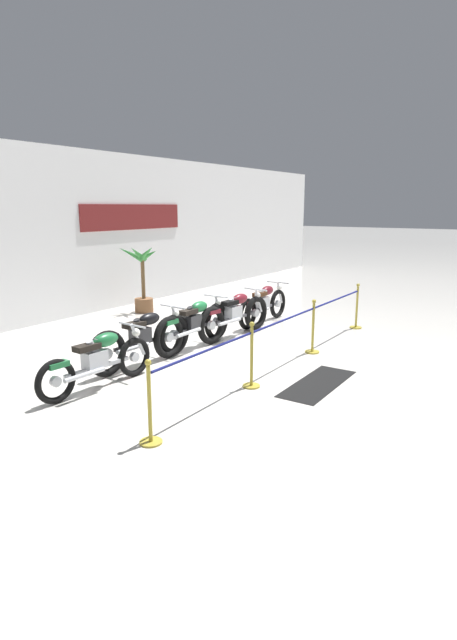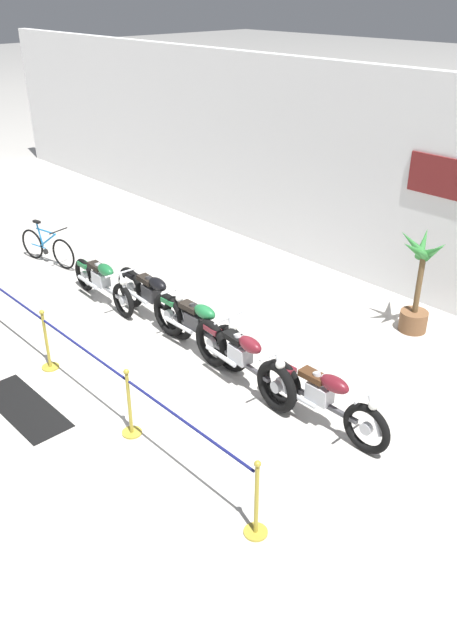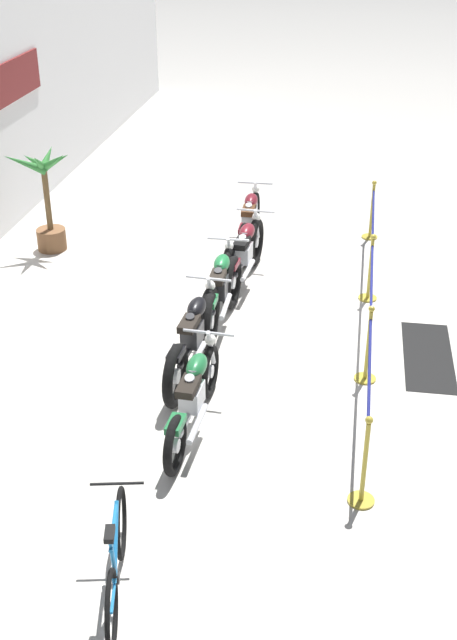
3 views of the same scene
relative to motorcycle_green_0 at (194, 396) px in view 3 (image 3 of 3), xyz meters
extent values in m
plane|color=silver|center=(2.60, -0.48, -0.46)|extent=(120.00, 120.00, 0.00)
torus|color=black|center=(0.74, -0.04, -0.13)|extent=(0.67, 0.14, 0.66)
torus|color=black|center=(-0.76, 0.05, -0.13)|extent=(0.67, 0.14, 0.66)
cylinder|color=silver|center=(0.74, -0.04, -0.13)|extent=(0.16, 0.09, 0.16)
cylinder|color=silver|center=(-0.76, 0.05, -0.13)|extent=(0.16, 0.09, 0.16)
cylinder|color=silver|center=(0.83, -0.05, 0.16)|extent=(0.31, 0.07, 0.59)
cube|color=silver|center=(-0.06, 0.01, 0.03)|extent=(0.37, 0.24, 0.26)
cylinder|color=silver|center=(-0.02, 0.00, 0.23)|extent=(0.18, 0.12, 0.24)
cylinder|color=silver|center=(-0.10, 0.01, 0.23)|extent=(0.18, 0.12, 0.24)
cylinder|color=silver|center=(-0.37, -0.12, -0.11)|extent=(0.70, 0.11, 0.07)
cube|color=#ADAFB5|center=(-0.01, 0.00, -0.11)|extent=(1.20, 0.13, 0.06)
ellipsoid|color=#1E6B38|center=(0.17, -0.01, 0.29)|extent=(0.47, 0.25, 0.22)
cube|color=black|center=(-0.19, 0.01, 0.25)|extent=(0.41, 0.22, 0.09)
cube|color=#1E6B38|center=(-0.71, 0.04, 0.11)|extent=(0.33, 0.18, 0.08)
cylinder|color=silver|center=(0.72, -0.04, 0.42)|extent=(0.07, 0.62, 0.04)
sphere|color=silver|center=(0.80, -0.04, 0.28)|extent=(0.14, 0.14, 0.14)
torus|color=black|center=(2.06, 0.21, -0.06)|extent=(0.80, 0.18, 0.79)
torus|color=black|center=(0.47, 0.32, -0.06)|extent=(0.80, 0.18, 0.79)
cylinder|color=silver|center=(2.06, 0.21, -0.06)|extent=(0.19, 0.09, 0.19)
cylinder|color=silver|center=(0.47, 0.32, -0.06)|extent=(0.19, 0.09, 0.19)
cylinder|color=silver|center=(2.15, 0.20, 0.22)|extent=(0.31, 0.08, 0.59)
cube|color=#2D2D30|center=(1.21, 0.27, 0.10)|extent=(0.37, 0.24, 0.26)
cylinder|color=#2D2D30|center=(1.26, 0.27, 0.30)|extent=(0.19, 0.12, 0.24)
cylinder|color=#2D2D30|center=(1.17, 0.27, 0.30)|extent=(0.19, 0.12, 0.24)
cylinder|color=silver|center=(0.91, 0.15, -0.04)|extent=(0.70, 0.12, 0.07)
cube|color=black|center=(1.26, 0.26, -0.04)|extent=(1.28, 0.15, 0.06)
ellipsoid|color=black|center=(1.44, 0.25, 0.36)|extent=(0.47, 0.25, 0.22)
cube|color=black|center=(1.08, 0.28, 0.32)|extent=(0.41, 0.23, 0.09)
cube|color=black|center=(0.52, 0.32, 0.22)|extent=(0.33, 0.18, 0.08)
cylinder|color=silver|center=(2.04, 0.21, 0.49)|extent=(0.08, 0.62, 0.04)
sphere|color=silver|center=(2.12, 0.21, 0.35)|extent=(0.14, 0.14, 0.14)
torus|color=black|center=(3.41, 0.17, -0.06)|extent=(0.80, 0.13, 0.80)
torus|color=black|center=(1.85, 0.16, -0.06)|extent=(0.80, 0.13, 0.80)
cylinder|color=silver|center=(3.41, 0.17, -0.06)|extent=(0.19, 0.08, 0.19)
cylinder|color=silver|center=(1.85, 0.16, -0.06)|extent=(0.19, 0.08, 0.19)
cylinder|color=silver|center=(3.50, 0.17, 0.22)|extent=(0.30, 0.06, 0.59)
cube|color=#2D2D30|center=(2.58, 0.17, 0.10)|extent=(0.36, 0.22, 0.26)
cylinder|color=#2D2D30|center=(2.62, 0.17, 0.30)|extent=(0.18, 0.11, 0.24)
cylinder|color=#2D2D30|center=(2.54, 0.17, 0.30)|extent=(0.18, 0.11, 0.24)
cylinder|color=silver|center=(2.28, 0.02, -0.04)|extent=(0.70, 0.08, 0.07)
cube|color=#47474C|center=(2.63, 0.17, -0.04)|extent=(1.25, 0.07, 0.06)
ellipsoid|color=#1E6B38|center=(2.81, 0.17, 0.36)|extent=(0.46, 0.22, 0.22)
cube|color=black|center=(2.45, 0.17, 0.32)|extent=(0.40, 0.20, 0.09)
cube|color=#1E6B38|center=(1.90, 0.16, 0.23)|extent=(0.32, 0.16, 0.08)
cylinder|color=silver|center=(3.39, 0.17, 0.49)|extent=(0.04, 0.62, 0.04)
sphere|color=silver|center=(3.47, 0.17, 0.35)|extent=(0.14, 0.14, 0.14)
torus|color=black|center=(4.64, -0.07, -0.06)|extent=(0.80, 0.21, 0.79)
torus|color=black|center=(3.08, 0.07, -0.06)|extent=(0.80, 0.21, 0.79)
cylinder|color=silver|center=(4.64, -0.07, -0.06)|extent=(0.19, 0.10, 0.18)
cylinder|color=silver|center=(3.08, 0.07, -0.06)|extent=(0.19, 0.10, 0.18)
cylinder|color=silver|center=(4.73, -0.07, 0.22)|extent=(0.31, 0.08, 0.59)
cube|color=silver|center=(3.81, 0.00, 0.10)|extent=(0.38, 0.25, 0.26)
cylinder|color=silver|center=(3.85, 0.00, 0.30)|extent=(0.19, 0.12, 0.24)
cylinder|color=silver|center=(3.77, 0.01, 0.30)|extent=(0.19, 0.12, 0.24)
cylinder|color=silver|center=(3.50, -0.11, -0.04)|extent=(0.70, 0.13, 0.07)
cube|color=#47474C|center=(3.86, 0.00, -0.04)|extent=(1.25, 0.17, 0.06)
ellipsoid|color=maroon|center=(4.04, -0.01, 0.36)|extent=(0.48, 0.26, 0.22)
cube|color=black|center=(3.68, 0.02, 0.32)|extent=(0.42, 0.23, 0.09)
cube|color=maroon|center=(3.13, 0.06, 0.22)|extent=(0.33, 0.19, 0.08)
cylinder|color=silver|center=(4.62, -0.06, 0.49)|extent=(0.09, 0.62, 0.04)
sphere|color=silver|center=(4.70, -0.07, 0.35)|extent=(0.14, 0.14, 0.14)
torus|color=black|center=(6.07, 0.14, -0.10)|extent=(0.72, 0.12, 0.72)
torus|color=black|center=(4.57, 0.12, -0.10)|extent=(0.72, 0.12, 0.72)
cylinder|color=silver|center=(6.07, 0.14, -0.10)|extent=(0.17, 0.08, 0.17)
cylinder|color=silver|center=(4.57, 0.12, -0.10)|extent=(0.17, 0.08, 0.17)
cylinder|color=silver|center=(6.16, 0.14, 0.19)|extent=(0.30, 0.06, 0.59)
cube|color=silver|center=(5.27, 0.13, 0.06)|extent=(0.36, 0.22, 0.26)
cylinder|color=silver|center=(5.31, 0.13, 0.26)|extent=(0.18, 0.11, 0.24)
cylinder|color=silver|center=(5.23, 0.13, 0.26)|extent=(0.18, 0.11, 0.24)
cylinder|color=silver|center=(4.97, -0.02, -0.08)|extent=(0.70, 0.08, 0.07)
cube|color=#47474C|center=(5.32, 0.13, -0.08)|extent=(1.19, 0.08, 0.06)
ellipsoid|color=maroon|center=(5.50, 0.13, 0.32)|extent=(0.46, 0.23, 0.22)
cube|color=#4C2D19|center=(5.14, 0.12, 0.28)|extent=(0.40, 0.21, 0.09)
cube|color=maroon|center=(4.62, 0.12, 0.16)|extent=(0.32, 0.16, 0.08)
cylinder|color=silver|center=(6.05, 0.14, 0.45)|extent=(0.04, 0.62, 0.04)
sphere|color=silver|center=(6.13, 0.14, 0.31)|extent=(0.14, 0.14, 0.14)
torus|color=black|center=(-1.99, 0.28, -0.12)|extent=(0.67, 0.18, 0.68)
torus|color=black|center=(-2.99, 0.07, -0.12)|extent=(0.67, 0.18, 0.68)
cylinder|color=#1E75B7|center=(-2.44, 0.18, 0.10)|extent=(0.59, 0.16, 0.43)
cylinder|color=#1E75B7|center=(-2.49, 0.17, 0.30)|extent=(0.55, 0.15, 0.04)
cylinder|color=#1E75B7|center=(-2.69, 0.13, 0.18)|extent=(0.15, 0.07, 0.55)
cube|color=black|center=(-2.73, 0.12, 0.46)|extent=(0.19, 0.12, 0.05)
cylinder|color=#1E75B7|center=(-2.79, 0.11, -0.12)|extent=(0.45, 0.12, 0.03)
cylinder|color=black|center=(-2.05, 0.27, 0.40)|extent=(0.13, 0.48, 0.03)
cylinder|color=black|center=(-2.57, 0.16, -0.20)|extent=(0.13, 0.07, 0.12)
cylinder|color=brown|center=(4.67, 3.46, -0.27)|extent=(0.49, 0.49, 0.37)
cylinder|color=brown|center=(4.67, 3.46, 0.45)|extent=(0.10, 0.10, 1.09)
cone|color=#337F38|center=(4.84, 3.44, 1.12)|extent=(0.48, 0.21, 0.41)
cone|color=#337F38|center=(4.78, 3.64, 1.05)|extent=(0.34, 0.50, 0.37)
cone|color=#337F38|center=(4.50, 3.70, 1.11)|extent=(0.46, 0.67, 0.50)
cone|color=#337F38|center=(4.46, 3.44, 1.14)|extent=(0.58, 0.22, 0.46)
cone|color=#337F38|center=(4.59, 3.26, 1.12)|extent=(0.33, 0.55, 0.48)
cone|color=#337F38|center=(4.74, 3.27, 1.09)|extent=(0.29, 0.51, 0.41)
cylinder|color=gold|center=(-0.93, -1.93, -0.45)|extent=(0.28, 0.28, 0.03)
cylinder|color=gold|center=(-0.93, -1.93, 0.04)|extent=(0.05, 0.05, 0.95)
sphere|color=gold|center=(-0.93, -1.93, 0.56)|extent=(0.08, 0.08, 0.08)
cylinder|color=navy|center=(0.23, -1.93, 0.42)|extent=(2.23, 0.04, 0.04)
cylinder|color=navy|center=(2.53, -1.93, 0.42)|extent=(2.19, 0.04, 0.04)
cylinder|color=navy|center=(4.88, -1.93, 0.42)|extent=(2.32, 0.04, 0.04)
cylinder|color=gold|center=(1.39, -1.93, -0.45)|extent=(0.28, 0.28, 0.03)
cylinder|color=gold|center=(1.39, -1.93, 0.04)|extent=(0.05, 0.05, 0.95)
sphere|color=gold|center=(1.39, -1.93, 0.56)|extent=(0.08, 0.08, 0.08)
cylinder|color=gold|center=(3.67, -1.93, -0.45)|extent=(0.28, 0.28, 0.03)
cylinder|color=gold|center=(3.67, -1.93, 0.04)|extent=(0.05, 0.05, 0.95)
sphere|color=gold|center=(3.67, -1.93, 0.56)|extent=(0.08, 0.08, 0.08)
cylinder|color=gold|center=(6.09, -1.93, -0.45)|extent=(0.28, 0.28, 0.03)
cylinder|color=gold|center=(6.09, -1.93, 0.04)|extent=(0.05, 0.05, 0.95)
sphere|color=gold|center=(6.09, -1.93, 0.56)|extent=(0.08, 0.08, 0.08)
cube|color=black|center=(2.10, -2.75, -0.45)|extent=(1.81, 0.66, 0.01)
camera|label=1|loc=(-4.99, -5.79, 2.32)|focal=28.00mm
camera|label=2|loc=(9.60, -5.59, 5.03)|focal=35.00mm
camera|label=3|loc=(-7.36, -1.63, 5.10)|focal=45.00mm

